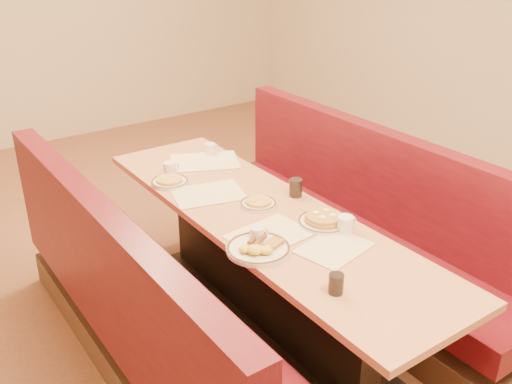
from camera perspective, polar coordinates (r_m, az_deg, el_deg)
ground at (r=3.50m, az=0.59°, el=-13.07°), size 8.00×8.00×0.00m
diner_table at (r=3.28m, az=0.61°, el=-7.91°), size 0.70×2.50×0.75m
booth_left at (r=3.00m, az=-11.10°, el=-12.35°), size 0.55×2.50×1.05m
booth_right at (r=3.71m, az=9.88°, el=-4.43°), size 0.55×2.50×1.05m
placemat_near_left at (r=2.87m, az=1.36°, el=-4.31°), size 0.41×0.33×0.00m
placemat_near_right at (r=2.79m, az=7.82°, el=-5.53°), size 0.39×0.32×0.00m
placemat_far_left at (r=3.32m, az=-4.79°, el=-0.15°), size 0.46×0.39×0.00m
placemat_far_right at (r=3.78m, az=-5.14°, el=3.09°), size 0.53×0.48×0.00m
pancake_plate at (r=2.99m, az=6.80°, el=-2.81°), size 0.27×0.27×0.06m
eggs_plate at (r=2.73m, az=0.25°, el=-5.63°), size 0.31×0.31×0.06m
extra_plate_mid at (r=3.17m, az=0.22°, el=-1.11°), size 0.21×0.21×0.04m
extra_plate_far at (r=3.48m, az=-8.64°, el=1.07°), size 0.23×0.23×0.05m
coffee_mug_a at (r=2.92m, az=8.96°, el=-3.17°), size 0.12×0.08×0.09m
coffee_mug_b at (r=2.80m, az=0.13°, el=-4.23°), size 0.10×0.07×0.08m
coffee_mug_c at (r=3.90m, az=-4.57°, el=4.35°), size 0.10×0.07×0.08m
coffee_mug_d at (r=3.59m, az=-8.59°, el=2.34°), size 0.11×0.08×0.08m
soda_tumbler_near at (r=2.45m, az=8.01°, el=-9.08°), size 0.07×0.07×0.09m
soda_tumbler_mid at (r=3.27m, az=3.99°, el=0.43°), size 0.08×0.08×0.10m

